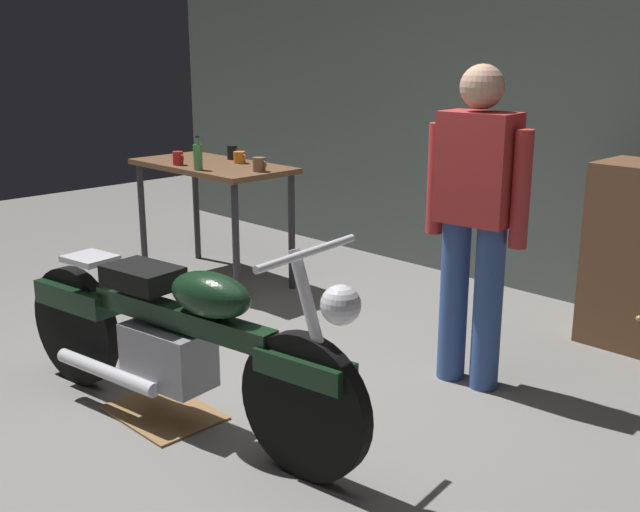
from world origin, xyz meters
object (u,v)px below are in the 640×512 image
object	(u,v)px
mug_red_diner	(178,158)
bottle	(198,156)
person_standing	(475,214)
mug_brown_stoneware	(259,164)
mug_black_matte	(232,152)
mug_orange_travel	(240,157)
motorcycle	(176,336)

from	to	relation	value
mug_red_diner	bottle	bearing A→B (deg)	-6.45
person_standing	mug_red_diner	distance (m)	2.58
mug_brown_stoneware	mug_red_diner	distance (m)	0.69
mug_brown_stoneware	bottle	world-z (taller)	bottle
person_standing	mug_brown_stoneware	xyz separation A→B (m)	(-1.93, 0.20, 0.02)
person_standing	mug_black_matte	bearing A→B (deg)	-15.21
bottle	mug_brown_stoneware	bearing A→B (deg)	36.77
mug_brown_stoneware	mug_red_diner	size ratio (longest dim) A/B	1.12
mug_orange_travel	motorcycle	bearing A→B (deg)	-46.30
motorcycle	mug_red_diner	bearing A→B (deg)	136.66
mug_orange_travel	bottle	bearing A→B (deg)	-83.75
mug_brown_stoneware	person_standing	bearing A→B (deg)	-5.86
mug_black_matte	mug_red_diner	bearing A→B (deg)	-96.82
motorcycle	mug_black_matte	distance (m)	2.63
motorcycle	bottle	size ratio (longest dim) A/B	9.04
mug_black_matte	bottle	xyz separation A→B (m)	(0.24, -0.49, 0.04)
bottle	person_standing	bearing A→B (deg)	1.66
mug_brown_stoneware	mug_orange_travel	xyz separation A→B (m)	(-0.40, 0.15, -0.01)
motorcycle	mug_red_diner	world-z (taller)	mug_red_diner
motorcycle	mug_orange_travel	size ratio (longest dim) A/B	18.16
bottle	mug_orange_travel	bearing A→B (deg)	96.25
person_standing	bottle	distance (m)	2.29
mug_brown_stoneware	mug_red_diner	world-z (taller)	mug_red_diner
person_standing	mug_red_diner	xyz separation A→B (m)	(-2.58, -0.03, 0.02)
mug_red_diner	bottle	world-z (taller)	bottle
person_standing	mug_orange_travel	size ratio (longest dim) A/B	13.92
mug_orange_travel	bottle	xyz separation A→B (m)	(0.05, -0.41, 0.05)
person_standing	motorcycle	bearing A→B (deg)	58.17
mug_brown_stoneware	bottle	distance (m)	0.44
mug_black_matte	mug_orange_travel	bearing A→B (deg)	-23.47
mug_brown_stoneware	mug_black_matte	bearing A→B (deg)	158.68
person_standing	mug_black_matte	xyz separation A→B (m)	(-2.52, 0.43, 0.03)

